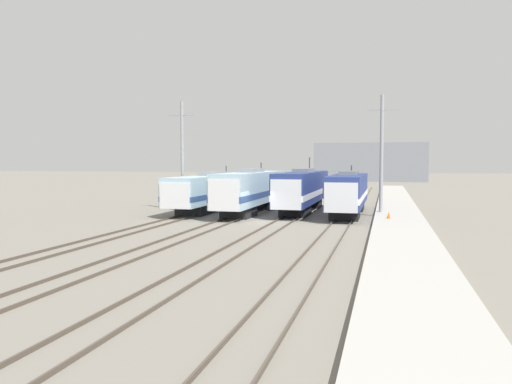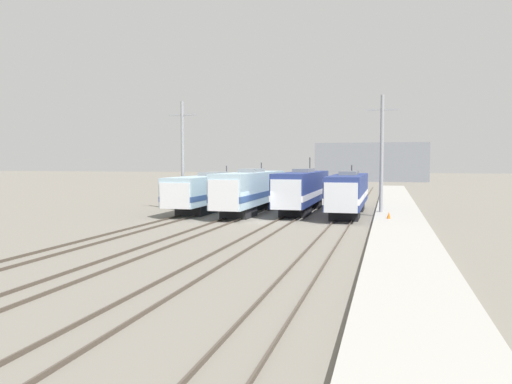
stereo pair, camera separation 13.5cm
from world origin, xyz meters
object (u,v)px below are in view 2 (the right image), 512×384
locomotive_far_left (212,190)px  locomotive_center_right (303,189)px  locomotive_center_left (250,190)px  locomotive_far_right (348,192)px  catenary_tower_right (382,153)px  traffic_cone (389,215)px  catenary_tower_left (183,154)px

locomotive_far_left → locomotive_center_right: size_ratio=1.08×
locomotive_far_left → locomotive_center_left: (4.69, -1.91, 0.19)m
locomotive_far_left → locomotive_far_right: bearing=-5.1°
locomotive_far_left → catenary_tower_right: size_ratio=1.80×
locomotive_center_right → traffic_cone: 11.93m
locomotive_center_right → catenary_tower_right: size_ratio=1.67×
locomotive_far_right → locomotive_far_left: bearing=174.9°
locomotive_far_left → catenary_tower_left: 4.83m
catenary_tower_left → traffic_cone: 21.44m
locomotive_far_left → traffic_cone: locomotive_far_left is taller
locomotive_center_left → catenary_tower_left: catenary_tower_left is taller
locomotive_far_left → locomotive_far_right: 14.12m
locomotive_far_right → catenary_tower_left: (-16.42, -0.73, 3.62)m
locomotive_far_left → traffic_cone: bearing=-22.7°
traffic_cone → locomotive_center_left: bearing=157.1°
locomotive_center_right → locomotive_center_left: bearing=-148.7°
locomotive_center_right → locomotive_far_right: locomotive_center_right is taller
locomotive_center_left → locomotive_far_right: locomotive_center_left is taller
catenary_tower_right → traffic_cone: catenary_tower_right is taller
catenary_tower_left → traffic_cone: bearing=-15.2°
locomotive_far_left → traffic_cone: (17.75, -7.43, -1.32)m
catenary_tower_left → traffic_cone: (20.11, -5.45, -5.03)m
locomotive_far_left → catenary_tower_right: bearing=-6.6°
locomotive_center_right → catenary_tower_right: bearing=-20.8°
traffic_cone → catenary_tower_right: bearing=97.2°
locomotive_center_left → locomotive_far_left: bearing=157.8°
locomotive_center_left → locomotive_center_right: bearing=31.3°
locomotive_center_right → catenary_tower_left: size_ratio=1.67×
locomotive_far_right → traffic_cone: (3.69, -6.18, -1.41)m
locomotive_center_left → traffic_cone: locomotive_center_left is taller
locomotive_center_left → locomotive_far_right: (9.37, 0.66, -0.10)m
catenary_tower_left → catenary_tower_right: (19.42, 0.00, 0.00)m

